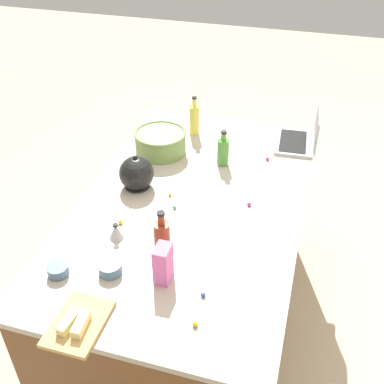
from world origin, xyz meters
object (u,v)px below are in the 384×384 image
(bottle_olive, at_px, (223,151))
(butter_stick_left, at_px, (69,322))
(kitchen_timer, at_px, (116,231))
(bottle_oil, at_px, (194,119))
(kettle, at_px, (136,174))
(candy_bag, at_px, (163,264))
(bottle_soy, at_px, (162,239))
(cutting_board, at_px, (79,323))
(laptop, at_px, (302,138))
(ramekin_small, at_px, (58,270))
(butter_stick_right, at_px, (81,324))
(ramekin_medium, at_px, (110,268))
(mixing_bowl_large, at_px, (160,142))

(bottle_olive, relative_size, butter_stick_left, 1.89)
(butter_stick_left, distance_m, kitchen_timer, 0.51)
(bottle_oil, height_order, kitchen_timer, bottle_oil)
(kettle, height_order, candy_bag, kettle)
(bottle_soy, relative_size, cutting_board, 0.91)
(kettle, bearing_deg, bottle_soy, 33.37)
(cutting_board, xyz_separation_m, butter_stick_left, (0.02, -0.02, 0.03))
(laptop, xyz_separation_m, bottle_oil, (0.05, -0.65, 0.05))
(cutting_board, relative_size, ramekin_small, 3.00)
(laptop, xyz_separation_m, kitchen_timer, (1.08, -0.72, -0.01))
(bottle_oil, xyz_separation_m, butter_stick_right, (1.53, 0.02, -0.06))
(bottle_soy, distance_m, bottle_oil, 1.09)
(kettle, height_order, ramekin_small, kettle)
(cutting_board, height_order, ramekin_medium, ramekin_medium)
(bottle_soy, xyz_separation_m, kitchen_timer, (-0.05, -0.24, -0.06))
(kettle, bearing_deg, mixing_bowl_large, 179.67)
(butter_stick_right, bearing_deg, kettle, -170.93)
(butter_stick_right, relative_size, kitchen_timer, 1.43)
(bottle_olive, distance_m, butter_stick_left, 1.28)
(laptop, bearing_deg, kitchen_timer, -33.75)
(kettle, distance_m, ramekin_medium, 0.62)
(butter_stick_right, bearing_deg, laptop, 158.13)
(bottle_olive, bearing_deg, cutting_board, -11.83)
(bottle_olive, distance_m, ramekin_small, 1.11)
(ramekin_small, bearing_deg, candy_bag, 102.76)
(laptop, height_order, kitchen_timer, laptop)
(kitchen_timer, bearing_deg, bottle_olive, 156.63)
(mixing_bowl_large, height_order, bottle_oil, bottle_oil)
(kettle, distance_m, ramekin_small, 0.68)
(bottle_oil, bearing_deg, laptop, 94.07)
(laptop, height_order, ramekin_small, laptop)
(bottle_olive, xyz_separation_m, butter_stick_right, (1.24, -0.23, -0.05))
(bottle_olive, bearing_deg, candy_bag, -1.93)
(ramekin_small, bearing_deg, bottle_oil, 170.97)
(ramekin_small, bearing_deg, bottle_soy, 120.72)
(candy_bag, bearing_deg, kitchen_timer, -122.10)
(cutting_board, bearing_deg, butter_stick_right, 52.26)
(butter_stick_left, height_order, candy_bag, candy_bag)
(bottle_soy, xyz_separation_m, bottle_oil, (-1.08, -0.17, 0.00))
(butter_stick_left, distance_m, ramekin_medium, 0.30)
(kettle, relative_size, cutting_board, 0.81)
(bottle_olive, bearing_deg, ramekin_small, -24.26)
(bottle_oil, bearing_deg, butter_stick_left, -1.10)
(kettle, xyz_separation_m, candy_bag, (0.58, 0.35, 0.01))
(kitchen_timer, bearing_deg, laptop, 146.25)
(ramekin_small, bearing_deg, butter_stick_left, 37.53)
(mixing_bowl_large, relative_size, cutting_board, 1.15)
(butter_stick_left, relative_size, candy_bag, 0.65)
(mixing_bowl_large, relative_size, bottle_oil, 1.22)
(bottle_oil, xyz_separation_m, ramekin_medium, (1.24, -0.01, -0.08))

